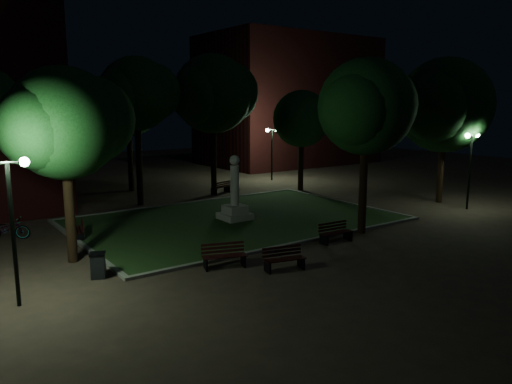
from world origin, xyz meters
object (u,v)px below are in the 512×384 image
(monument, at_px, (235,202))
(bicycle, at_px, (8,229))
(bench_west_near, at_px, (224,256))
(bench_near_right, at_px, (335,233))
(bench_far_side, at_px, (221,188))
(bench_near_left, at_px, (284,259))
(bench_left_side, at_px, (78,230))
(trash_bin, at_px, (98,265))

(monument, distance_m, bicycle, 10.25)
(bicycle, bearing_deg, bench_west_near, -121.77)
(bench_near_right, relative_size, bench_far_side, 1.00)
(bench_near_left, bearing_deg, bench_far_side, 79.83)
(bench_west_near, xyz_separation_m, bench_left_side, (-3.10, 6.92, -0.03))
(bench_near_left, bearing_deg, trash_bin, 165.06)
(bench_far_side, bearing_deg, bench_near_right, 62.89)
(monument, height_order, bench_near_left, monument)
(monument, xyz_separation_m, bicycle, (-9.86, 2.75, -0.49))
(bench_near_right, relative_size, bench_west_near, 0.93)
(monument, distance_m, bench_far_side, 7.77)
(bench_near_left, bearing_deg, monument, 82.89)
(bench_near_left, bearing_deg, bench_west_near, 150.25)
(bench_near_left, xyz_separation_m, trash_bin, (-5.57, 2.99, 0.05))
(trash_bin, bearing_deg, bench_left_side, 80.34)
(bench_far_side, relative_size, trash_bin, 1.79)
(monument, distance_m, bench_near_left, 7.79)
(bench_near_right, distance_m, trash_bin, 9.70)
(bench_near_right, bearing_deg, monument, 106.42)
(monument, xyz_separation_m, trash_bin, (-8.28, -4.29, -0.52))
(bench_near_right, height_order, bench_far_side, bench_near_right)
(bench_west_near, height_order, bench_left_side, bench_west_near)
(bench_near_right, height_order, bicycle, bicycle)
(monument, height_order, bench_near_right, monument)
(bench_far_side, bearing_deg, trash_bin, 26.24)
(bench_near_left, relative_size, bench_left_side, 1.04)
(monument, bearing_deg, bench_west_near, -126.20)
(bench_near_left, xyz_separation_m, bench_near_right, (4.02, 1.54, 0.01))
(bench_left_side, bearing_deg, bench_near_left, 41.68)
(bench_left_side, distance_m, trash_bin, 5.46)
(monument, distance_m, bench_near_right, 5.91)
(monument, relative_size, bench_far_side, 2.07)
(bench_left_side, xyz_separation_m, trash_bin, (-0.92, -5.39, 0.07))
(bench_left_side, bearing_deg, trash_bin, 2.95)
(monument, distance_m, trash_bin, 9.34)
(bench_west_near, bearing_deg, bench_far_side, 77.25)
(bench_west_near, xyz_separation_m, bench_far_side, (7.72, 12.76, -0.03))
(bicycle, bearing_deg, bench_near_left, -119.39)
(bench_left_side, height_order, bicycle, bicycle)
(bench_near_left, xyz_separation_m, bench_west_near, (-1.56, 1.46, 0.02))
(monument, relative_size, bench_west_near, 1.92)
(bench_west_near, bearing_deg, bicycle, 141.58)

